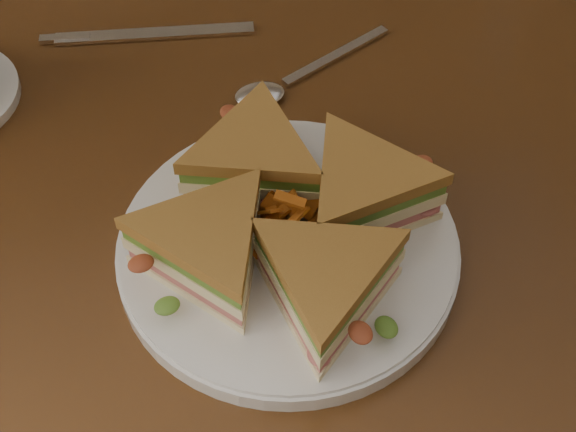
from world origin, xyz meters
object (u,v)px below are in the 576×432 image
at_px(table, 265,219).
at_px(sandwich_wedges, 288,220).
at_px(plate, 288,249).
at_px(spoon, 279,85).
at_px(knife, 141,35).

bearing_deg(table, sandwich_wedges, -94.24).
xyz_separation_m(table, plate, (-0.01, -0.12, 0.11)).
xyz_separation_m(sandwich_wedges, spoon, (0.04, 0.19, -0.04)).
xyz_separation_m(plate, spoon, (0.04, 0.19, -0.00)).
bearing_deg(knife, spoon, -33.99).
distance_m(sandwich_wedges, spoon, 0.20).
bearing_deg(sandwich_wedges, plate, 124.51).
height_order(sandwich_wedges, knife, sandwich_wedges).
xyz_separation_m(table, knife, (-0.08, 0.19, 0.10)).
relative_size(table, knife, 5.61).
xyz_separation_m(table, sandwich_wedges, (-0.01, -0.12, 0.14)).
bearing_deg(spoon, knife, 112.63).
relative_size(table, plate, 4.45).
height_order(sandwich_wedges, spoon, sandwich_wedges).
bearing_deg(plate, knife, 103.30).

